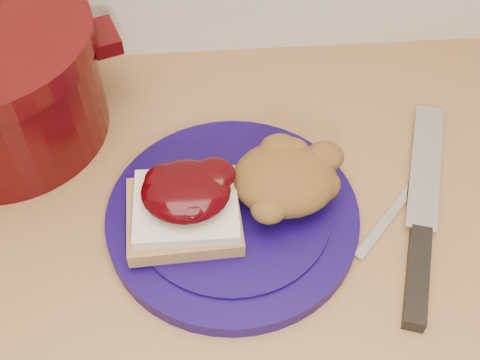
{
  "coord_description": "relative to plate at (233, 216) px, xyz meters",
  "views": [
    {
      "loc": [
        -0.02,
        1.09,
        1.47
      ],
      "look_at": [
        0.02,
        1.51,
        0.95
      ],
      "focal_mm": 45.0,
      "sensor_mm": 36.0,
      "label": 1
    }
  ],
  "objects": [
    {
      "name": "butter_knife",
      "position": [
        0.18,
        -0.01,
        -0.01
      ],
      "size": [
        0.11,
        0.12,
        0.0
      ],
      "primitive_type": "cube",
      "rotation": [
        0.0,
        0.0,
        0.83
      ],
      "color": "silver",
      "rests_on": "wood_countertop"
    },
    {
      "name": "chef_knife",
      "position": [
        0.2,
        -0.05,
        -0.0
      ],
      "size": [
        0.13,
        0.32,
        0.02
      ],
      "rotation": [
        0.0,
        0.0,
        1.25
      ],
      "color": "black",
      "rests_on": "wood_countertop"
    },
    {
      "name": "stuffing_mound",
      "position": [
        0.06,
        0.02,
        0.04
      ],
      "size": [
        0.12,
        0.11,
        0.06
      ],
      "primitive_type": "ellipsoid",
      "rotation": [
        0.0,
        0.0,
        -0.06
      ],
      "color": "brown",
      "rests_on": "plate"
    },
    {
      "name": "sandwich",
      "position": [
        -0.05,
        -0.01,
        0.04
      ],
      "size": [
        0.13,
        0.11,
        0.06
      ],
      "rotation": [
        0.0,
        0.0,
        -0.06
      ],
      "color": "olive",
      "rests_on": "plate"
    },
    {
      "name": "plate",
      "position": [
        0.0,
        0.0,
        0.0
      ],
      "size": [
        0.3,
        0.3,
        0.02
      ],
      "primitive_type": "cylinder",
      "rotation": [
        0.0,
        0.0,
        -0.06
      ],
      "color": "#10043E",
      "rests_on": "wood_countertop"
    }
  ]
}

